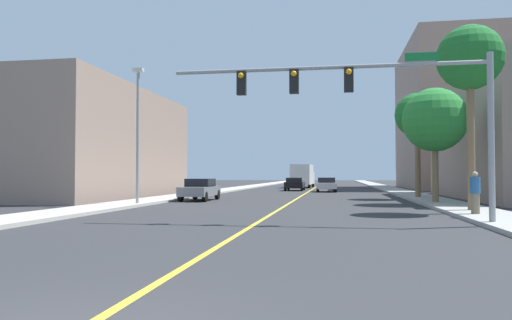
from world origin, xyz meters
name	(u,v)px	position (x,y,z in m)	size (l,w,h in m)	color
ground	(308,192)	(0.00, 42.00, 0.00)	(192.00, 192.00, 0.00)	#2D2D30
sidewalk_left	(221,191)	(-8.57, 42.00, 0.07)	(2.53, 168.00, 0.15)	#B2ADA3
sidewalk_right	(400,192)	(8.57, 42.00, 0.07)	(2.53, 168.00, 0.15)	#9E9B93
lane_marking_center	(308,192)	(0.00, 42.00, 0.00)	(0.16, 144.00, 0.01)	yellow
building_left_near	(59,144)	(-18.03, 28.99, 3.97)	(13.99, 19.41, 7.94)	gray
building_right_far	(462,117)	(17.60, 56.20, 8.59)	(13.14, 20.26, 17.18)	gray
traffic_signal_mast	(370,94)	(3.85, 12.31, 4.41)	(10.80, 0.36, 5.61)	gray
street_lamp	(138,128)	(-7.80, 19.97, 4.20)	(0.56, 0.28, 7.27)	gray
palm_near	(470,60)	(8.49, 17.73, 6.68)	(2.83, 2.83, 8.05)	brown
palm_mid	(435,120)	(8.16, 23.75, 4.71)	(3.58, 3.58, 6.38)	brown
palm_far	(417,116)	(8.19, 29.78, 5.67)	(3.02, 3.02, 7.11)	brown
car_black	(295,184)	(-1.59, 45.72, 0.71)	(1.88, 4.23, 1.35)	black
car_gray	(200,189)	(-5.99, 25.67, 0.73)	(1.79, 4.13, 1.41)	slate
car_silver	(326,184)	(1.73, 42.65, 0.72)	(2.04, 4.09, 1.38)	#BCBCC1
delivery_truck	(303,175)	(-1.58, 57.41, 1.58)	(2.66, 7.99, 2.93)	silver
pedestrian	(475,193)	(8.06, 15.57, 0.97)	(0.38, 0.38, 1.65)	#726651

